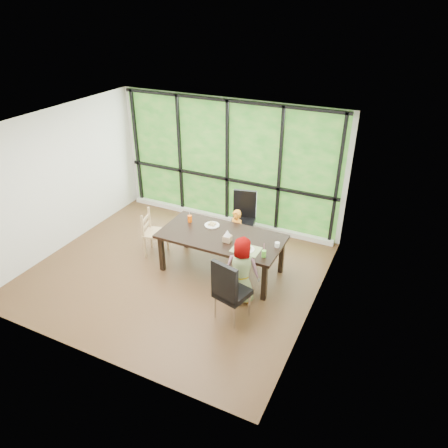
{
  "coord_description": "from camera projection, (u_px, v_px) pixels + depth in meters",
  "views": [
    {
      "loc": [
        3.5,
        -5.26,
        4.45
      ],
      "look_at": [
        0.84,
        0.29,
        1.05
      ],
      "focal_mm": 33.38,
      "sensor_mm": 36.0,
      "label": 1
    }
  ],
  "objects": [
    {
      "name": "white_mug",
      "position": [
        277.0,
        245.0,
        6.94
      ],
      "size": [
        0.08,
        0.08,
        0.08
      ],
      "primitive_type": "cylinder",
      "color": "white",
      "rests_on": "dining_table"
    },
    {
      "name": "placemat",
      "position": [
        246.0,
        250.0,
        6.88
      ],
      "size": [
        0.47,
        0.34,
        0.01
      ],
      "primitive_type": "cube",
      "color": "tan",
      "rests_on": "dining_table"
    },
    {
      "name": "chair_end_beech",
      "position": [
        155.0,
        233.0,
        7.96
      ],
      "size": [
        0.49,
        0.51,
        0.9
      ],
      "primitive_type": "cube",
      "rotation": [
        0.0,
        0.0,
        1.82
      ],
      "color": "#A78455",
      "rests_on": "ground"
    },
    {
      "name": "back_wall",
      "position": [
        228.0,
        163.0,
        8.75
      ],
      "size": [
        5.0,
        0.0,
        5.0
      ],
      "primitive_type": "plane",
      "rotation": [
        1.57,
        0.0,
        0.0
      ],
      "color": "silver",
      "rests_on": "ground"
    },
    {
      "name": "plate_far",
      "position": [
        212.0,
        225.0,
        7.6
      ],
      "size": [
        0.27,
        0.27,
        0.02
      ],
      "primitive_type": "cylinder",
      "color": "white",
      "rests_on": "dining_table"
    },
    {
      "name": "orange_cup",
      "position": [
        190.0,
        219.0,
        7.7
      ],
      "size": [
        0.08,
        0.08,
        0.13
      ],
      "primitive_type": "cylinder",
      "color": "#FB5703",
      "rests_on": "dining_table"
    },
    {
      "name": "foliage_backdrop",
      "position": [
        228.0,
        163.0,
        8.74
      ],
      "size": [
        4.8,
        0.02,
        2.65
      ],
      "primitive_type": "cube",
      "color": "#165016",
      "rests_on": "back_wall"
    },
    {
      "name": "window_sill",
      "position": [
        226.0,
        219.0,
        9.3
      ],
      "size": [
        4.8,
        0.12,
        0.1
      ],
      "primitive_type": "cube",
      "color": "silver",
      "rests_on": "ground"
    },
    {
      "name": "crepe_rolls_near",
      "position": [
        247.0,
        248.0,
        6.86
      ],
      "size": [
        0.15,
        0.12,
        0.04
      ],
      "primitive_type": null,
      "color": "tan",
      "rests_on": "plate_near"
    },
    {
      "name": "child_toddler",
      "position": [
        236.0,
        233.0,
        7.94
      ],
      "size": [
        0.4,
        0.33,
        0.94
      ],
      "primitive_type": "imported",
      "rotation": [
        0.0,
        0.0,
        -0.34
      ],
      "color": "orange",
      "rests_on": "ground"
    },
    {
      "name": "window_mullions",
      "position": [
        227.0,
        164.0,
        8.7
      ],
      "size": [
        4.8,
        0.06,
        2.65
      ],
      "primitive_type": null,
      "color": "black",
      "rests_on": "back_wall"
    },
    {
      "name": "green_cup",
      "position": [
        264.0,
        254.0,
        6.67
      ],
      "size": [
        0.07,
        0.07,
        0.12
      ],
      "primitive_type": "cylinder",
      "color": "#6ACF3F",
      "rests_on": "dining_table"
    },
    {
      "name": "tissue_box",
      "position": [
        227.0,
        238.0,
        7.09
      ],
      "size": [
        0.13,
        0.13,
        0.11
      ],
      "primitive_type": "cube",
      "color": "tan",
      "rests_on": "dining_table"
    },
    {
      "name": "chair_window_leather",
      "position": [
        243.0,
        219.0,
        8.26
      ],
      "size": [
        0.55,
        0.55,
        1.08
      ],
      "primitive_type": "cube",
      "rotation": [
        0.0,
        0.0,
        0.22
      ],
      "color": "black",
      "rests_on": "ground"
    },
    {
      "name": "crepe_rolls_far",
      "position": [
        212.0,
        224.0,
        7.59
      ],
      "size": [
        0.15,
        0.12,
        0.04
      ],
      "primitive_type": null,
      "color": "tan",
      "rests_on": "plate_far"
    },
    {
      "name": "child_older",
      "position": [
        241.0,
        270.0,
        6.66
      ],
      "size": [
        0.62,
        0.46,
        1.17
      ],
      "primitive_type": "imported",
      "rotation": [
        0.0,
        0.0,
        3.31
      ],
      "color": "slate",
      "rests_on": "ground"
    },
    {
      "name": "straw_white",
      "position": [
        190.0,
        214.0,
        7.65
      ],
      "size": [
        0.01,
        0.04,
        0.2
      ],
      "primitive_type": "cylinder",
      "rotation": [
        0.14,
        0.0,
        0.0
      ],
      "color": "white",
      "rests_on": "orange_cup"
    },
    {
      "name": "straw_pink",
      "position": [
        264.0,
        248.0,
        6.62
      ],
      "size": [
        0.01,
        0.04,
        0.2
      ],
      "primitive_type": "cylinder",
      "rotation": [
        0.14,
        0.0,
        0.0
      ],
      "color": "pink",
      "rests_on": "green_cup"
    },
    {
      "name": "plate_near",
      "position": [
        247.0,
        249.0,
        6.87
      ],
      "size": [
        0.27,
        0.27,
        0.02
      ],
      "primitive_type": "cylinder",
      "color": "white",
      "rests_on": "dining_table"
    },
    {
      "name": "dining_table",
      "position": [
        221.0,
        253.0,
        7.48
      ],
      "size": [
        2.27,
        1.27,
        0.75
      ],
      "primitive_type": "cube",
      "rotation": [
        0.0,
        0.0,
        0.09
      ],
      "color": "black",
      "rests_on": "ground"
    },
    {
      "name": "tissue",
      "position": [
        227.0,
        233.0,
        7.04
      ],
      "size": [
        0.12,
        0.12,
        0.11
      ],
      "primitive_type": "cone",
      "color": "white",
      "rests_on": "tissue_box"
    },
    {
      "name": "ground",
      "position": [
        176.0,
        271.0,
        7.63
      ],
      "size": [
        5.0,
        5.0,
        0.0
      ],
      "primitive_type": "plane",
      "color": "black",
      "rests_on": "ground"
    },
    {
      "name": "chair_interior_leather",
      "position": [
        233.0,
        289.0,
        6.3
      ],
      "size": [
        0.56,
        0.56,
        1.08
      ],
      "primitive_type": "cube",
      "rotation": [
        0.0,
        0.0,
        2.9
      ],
      "color": "black",
      "rests_on": "ground"
    }
  ]
}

